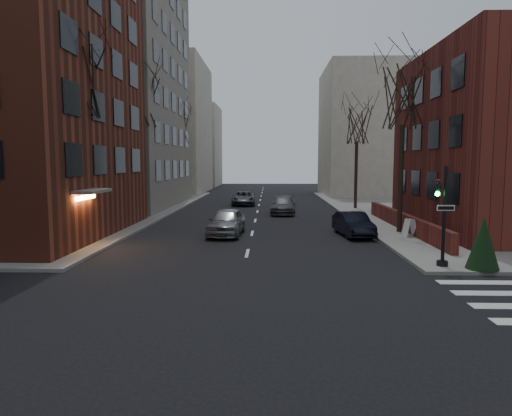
{
  "coord_description": "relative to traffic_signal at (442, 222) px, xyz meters",
  "views": [
    {
      "loc": [
        1.04,
        -9.21,
        4.33
      ],
      "look_at": [
        0.37,
        13.53,
        2.0
      ],
      "focal_mm": 32.0,
      "sensor_mm": 36.0,
      "label": 1
    }
  ],
  "objects": [
    {
      "name": "car_lane_gray",
      "position": [
        -5.75,
        19.31,
        -1.21
      ],
      "size": [
        2.29,
        4.95,
        1.4
      ],
      "primitive_type": "imported",
      "rotation": [
        0.0,
        0.0,
        -0.07
      ],
      "color": "#403F45",
      "rests_on": "ground"
    },
    {
      "name": "building_left_tan",
      "position": [
        -24.94,
        25.01,
        12.09
      ],
      "size": [
        18.0,
        18.0,
        28.0
      ],
      "primitive_type": "cube",
      "color": "gray",
      "rests_on": "ground"
    },
    {
      "name": "building_distant_ra",
      "position": [
        7.06,
        41.01,
        6.09
      ],
      "size": [
        14.0,
        14.0,
        16.0
      ],
      "primitive_type": "cube",
      "color": "beige",
      "rests_on": "ground"
    },
    {
      "name": "tree_left_a",
      "position": [
        -16.74,
        5.01,
        6.56
      ],
      "size": [
        4.18,
        4.18,
        10.26
      ],
      "color": "#2D231C",
      "rests_on": "sidewalk_far_left"
    },
    {
      "name": "tree_left_b",
      "position": [
        -16.74,
        17.01,
        7.0
      ],
      "size": [
        4.4,
        4.4,
        10.8
      ],
      "color": "#2D231C",
      "rests_on": "sidewalk_far_left"
    },
    {
      "name": "ground",
      "position": [
        -7.94,
        -8.99,
        -1.91
      ],
      "size": [
        160.0,
        160.0,
        0.0
      ],
      "primitive_type": "plane",
      "color": "black",
      "rests_on": "ground"
    },
    {
      "name": "low_wall_right",
      "position": [
        1.36,
        10.01,
        -1.26
      ],
      "size": [
        0.35,
        16.0,
        1.0
      ],
      "primitive_type": "cube",
      "color": "maroon",
      "rests_on": "sidewalk_far_right"
    },
    {
      "name": "streetlamp_far",
      "position": [
        -16.14,
        33.01,
        2.33
      ],
      "size": [
        0.36,
        0.36,
        6.28
      ],
      "color": "black",
      "rests_on": "sidewalk_far_left"
    },
    {
      "name": "tree_right_a",
      "position": [
        0.86,
        9.01,
        6.12
      ],
      "size": [
        3.96,
        3.96,
        9.72
      ],
      "color": "#2D231C",
      "rests_on": "sidewalk_far_right"
    },
    {
      "name": "parked_sedan",
      "position": [
        -2.02,
        8.21,
        -1.21
      ],
      "size": [
        1.99,
        4.37,
        1.39
      ],
      "primitive_type": "imported",
      "rotation": [
        0.0,
        0.0,
        0.12
      ],
      "color": "black",
      "rests_on": "ground"
    },
    {
      "name": "streetlamp_near",
      "position": [
        -16.14,
        13.01,
        2.33
      ],
      "size": [
        0.36,
        0.36,
        6.28
      ],
      "color": "black",
      "rests_on": "sidewalk_far_left"
    },
    {
      "name": "car_lane_silver",
      "position": [
        -9.41,
        8.32,
        -1.12
      ],
      "size": [
        2.18,
        4.77,
        1.59
      ],
      "primitive_type": "imported",
      "rotation": [
        0.0,
        0.0,
        -0.07
      ],
      "color": "gray",
      "rests_on": "ground"
    },
    {
      "name": "tree_left_c",
      "position": [
        -16.74,
        31.01,
        6.12
      ],
      "size": [
        3.96,
        3.96,
        9.72
      ],
      "color": "#2D231C",
      "rests_on": "sidewalk_far_left"
    },
    {
      "name": "building_distant_la",
      "position": [
        -22.94,
        46.01,
        7.09
      ],
      "size": [
        14.0,
        16.0,
        18.0
      ],
      "primitive_type": "cube",
      "color": "beige",
      "rests_on": "ground"
    },
    {
      "name": "building_distant_lb",
      "position": [
        -20.94,
        63.01,
        5.09
      ],
      "size": [
        10.0,
        12.0,
        14.0
      ],
      "primitive_type": "cube",
      "color": "beige",
      "rests_on": "ground"
    },
    {
      "name": "car_lane_far",
      "position": [
        -9.48,
        27.03,
        -1.23
      ],
      "size": [
        2.4,
        4.95,
        1.36
      ],
      "primitive_type": "imported",
      "rotation": [
        0.0,
        0.0,
        0.03
      ],
      "color": "#404145",
      "rests_on": "ground"
    },
    {
      "name": "sandwich_board",
      "position": [
        0.93,
        7.21,
        -1.25
      ],
      "size": [
        0.58,
        0.71,
        1.01
      ],
      "primitive_type": "cube",
      "rotation": [
        0.0,
        0.0,
        0.23
      ],
      "color": "white",
      "rests_on": "sidewalk_far_right"
    },
    {
      "name": "evergreen_shrub",
      "position": [
        1.42,
        -0.49,
        -0.73
      ],
      "size": [
        1.52,
        1.52,
        2.06
      ],
      "primitive_type": "cone",
      "rotation": [
        0.0,
        0.0,
        -0.27
      ],
      "color": "black",
      "rests_on": "sidewalk_far_right"
    },
    {
      "name": "tree_right_b",
      "position": [
        0.86,
        23.01,
        5.68
      ],
      "size": [
        3.74,
        3.74,
        9.18
      ],
      "color": "#2D231C",
      "rests_on": "sidewalk_far_right"
    },
    {
      "name": "traffic_signal",
      "position": [
        0.0,
        0.0,
        0.0
      ],
      "size": [
        0.76,
        0.44,
        4.0
      ],
      "color": "black",
      "rests_on": "sidewalk_far_right"
    }
  ]
}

